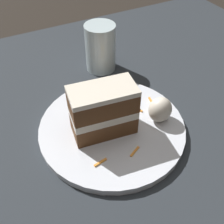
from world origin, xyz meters
TOP-DOWN VIEW (x-y plane):
  - ground_plane at (0.00, 0.00)m, footprint 6.00×6.00m
  - dining_table at (0.00, 0.00)m, footprint 1.27×0.98m
  - plate at (0.01, 0.01)m, footprint 0.30×0.30m
  - cake_slice at (0.03, 0.01)m, footprint 0.13×0.08m
  - cream_dollop at (-0.08, 0.04)m, footprint 0.05×0.04m
  - orange_garnish at (-0.04, -0.07)m, footprint 0.06×0.06m
  - carrot_shreds_scatter at (-0.02, 0.04)m, footprint 0.19×0.12m
  - drinking_glass at (-0.07, -0.20)m, footprint 0.08×0.08m

SIDE VIEW (x-z plane):
  - ground_plane at x=0.00m, z-range 0.00..0.00m
  - dining_table at x=0.00m, z-range 0.00..0.03m
  - plate at x=0.01m, z-range 0.03..0.04m
  - carrot_shreds_scatter at x=-0.02m, z-range 0.04..0.04m
  - orange_garnish at x=-0.04m, z-range 0.04..0.05m
  - cream_dollop at x=-0.08m, z-range 0.04..0.10m
  - drinking_glass at x=-0.07m, z-range 0.02..0.14m
  - cake_slice at x=0.03m, z-range 0.04..0.15m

